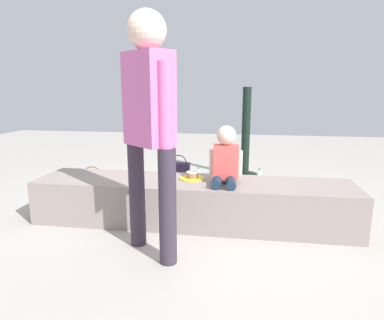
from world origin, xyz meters
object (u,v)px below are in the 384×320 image
(water_bottle_far_side, at_px, (259,177))
(party_cup_red, at_px, (302,200))
(gift_bag, at_px, (282,194))
(handbag_brown_canvas, at_px, (93,184))
(child_seated, at_px, (226,158))
(handbag_black_leather, at_px, (179,171))
(cake_plate, at_px, (192,177))
(water_bottle_near_gift, at_px, (198,176))
(cake_box_white, at_px, (239,200))
(adult_standing, at_px, (149,115))

(water_bottle_far_side, relative_size, party_cup_red, 2.14)
(gift_bag, bearing_deg, handbag_brown_canvas, 178.08)
(child_seated, height_order, handbag_black_leather, child_seated)
(water_bottle_far_side, bearing_deg, gift_bag, -76.66)
(cake_plate, relative_size, water_bottle_near_gift, 1.10)
(gift_bag, distance_m, party_cup_red, 0.25)
(cake_box_white, bearing_deg, water_bottle_far_side, 73.68)
(cake_plate, bearing_deg, water_bottle_near_gift, 94.94)
(cake_plate, height_order, water_bottle_far_side, cake_plate)
(child_seated, distance_m, water_bottle_far_side, 1.47)
(water_bottle_near_gift, relative_size, water_bottle_far_side, 1.03)
(adult_standing, height_order, cake_plate, adult_standing)
(cake_plate, bearing_deg, party_cup_red, 28.24)
(water_bottle_near_gift, distance_m, handbag_black_leather, 0.27)
(cake_box_white, height_order, handbag_black_leather, handbag_black_leather)
(water_bottle_far_side, distance_m, cake_box_white, 0.83)
(water_bottle_near_gift, bearing_deg, handbag_black_leather, 167.98)
(handbag_brown_canvas, bearing_deg, cake_box_white, -2.85)
(child_seated, distance_m, water_bottle_near_gift, 1.41)
(party_cup_red, bearing_deg, child_seated, -139.19)
(water_bottle_near_gift, distance_m, cake_box_white, 0.89)
(gift_bag, relative_size, handbag_brown_canvas, 0.90)
(cake_box_white, bearing_deg, party_cup_red, 10.38)
(handbag_black_leather, bearing_deg, child_seated, -63.47)
(child_seated, relative_size, gift_bag, 1.65)
(water_bottle_far_side, xyz_separation_m, handbag_brown_canvas, (-1.85, -0.72, 0.03))
(water_bottle_far_side, height_order, handbag_black_leather, handbag_black_leather)
(gift_bag, height_order, water_bottle_near_gift, gift_bag)
(water_bottle_far_side, distance_m, handbag_black_leather, 1.02)
(cake_plate, relative_size, water_bottle_far_side, 1.13)
(adult_standing, bearing_deg, gift_bag, 47.46)
(gift_bag, xyz_separation_m, water_bottle_near_gift, (-0.94, 0.71, -0.03))
(adult_standing, height_order, cake_box_white, adult_standing)
(water_bottle_near_gift, height_order, water_bottle_far_side, water_bottle_near_gift)
(child_seated, xyz_separation_m, handbag_black_leather, (-0.66, 1.32, -0.46))
(adult_standing, height_order, handbag_brown_canvas, adult_standing)
(gift_bag, xyz_separation_m, party_cup_red, (0.21, 0.10, -0.08))
(water_bottle_near_gift, relative_size, handbag_brown_canvas, 0.62)
(handbag_black_leather, height_order, handbag_brown_canvas, handbag_black_leather)
(gift_bag, relative_size, handbag_black_leather, 0.85)
(water_bottle_near_gift, relative_size, handbag_black_leather, 0.59)
(party_cup_red, height_order, handbag_brown_canvas, handbag_brown_canvas)
(party_cup_red, relative_size, cake_box_white, 0.29)
(gift_bag, bearing_deg, child_seated, -134.81)
(water_bottle_far_side, bearing_deg, handbag_brown_canvas, -158.82)
(child_seated, xyz_separation_m, cake_plate, (-0.29, 0.09, -0.19))
(handbag_black_leather, bearing_deg, cake_box_white, -44.86)
(handbag_black_leather, bearing_deg, water_bottle_far_side, 1.03)
(cake_box_white, distance_m, handbag_brown_canvas, 1.62)
(cake_plate, xyz_separation_m, water_bottle_far_side, (0.65, 1.25, -0.31))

